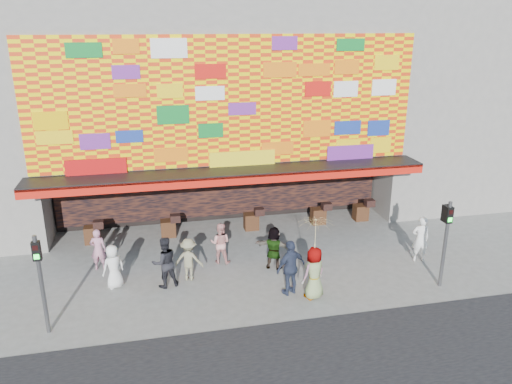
% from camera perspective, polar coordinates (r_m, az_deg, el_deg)
% --- Properties ---
extents(ground, '(90.00, 90.00, 0.00)m').
position_cam_1_polar(ground, '(17.19, -0.66, -10.41)').
color(ground, slate).
rests_on(ground, ground).
extents(shop_building, '(15.20, 9.40, 10.00)m').
position_cam_1_polar(shop_building, '(23.29, -4.88, 10.94)').
color(shop_building, gray).
rests_on(shop_building, ground).
extents(neighbor_right, '(11.00, 8.00, 12.00)m').
position_cam_1_polar(neighbor_right, '(27.89, 23.33, 12.40)').
color(neighbor_right, gray).
rests_on(neighbor_right, ground).
extents(signal_left, '(0.22, 0.20, 3.00)m').
position_cam_1_polar(signal_left, '(15.06, -23.45, -8.57)').
color(signal_left, '#59595B').
rests_on(signal_left, ground).
extents(signal_right, '(0.22, 0.20, 3.00)m').
position_cam_1_polar(signal_right, '(17.38, 20.92, -4.58)').
color(signal_right, '#59595B').
rests_on(signal_right, ground).
extents(ped_a, '(0.88, 0.78, 1.51)m').
position_cam_1_polar(ped_a, '(17.28, -15.98, -8.20)').
color(ped_a, white).
rests_on(ped_a, ground).
extents(ped_b, '(0.60, 0.44, 1.54)m').
position_cam_1_polar(ped_b, '(18.63, -17.59, -6.29)').
color(ped_b, '#BA7891').
rests_on(ped_b, ground).
extents(ped_c, '(1.00, 0.86, 1.77)m').
position_cam_1_polar(ped_c, '(16.90, -10.41, -7.91)').
color(ped_c, black).
rests_on(ped_c, ground).
extents(ped_d, '(1.10, 0.85, 1.50)m').
position_cam_1_polar(ped_d, '(17.26, -7.69, -7.65)').
color(ped_d, gray).
rests_on(ped_d, ground).
extents(ped_e, '(1.19, 0.83, 1.87)m').
position_cam_1_polar(ped_e, '(16.22, 3.99, -8.60)').
color(ped_e, '#2C344D').
rests_on(ped_e, ground).
extents(ped_f, '(1.50, 1.12, 1.58)m').
position_cam_1_polar(ped_f, '(17.86, 2.06, -6.41)').
color(ped_f, gray).
rests_on(ped_f, ground).
extents(ped_g, '(1.00, 0.86, 1.74)m').
position_cam_1_polar(ped_g, '(16.10, 6.65, -9.17)').
color(ped_g, gray).
rests_on(ped_g, ground).
extents(ped_h, '(0.70, 0.53, 1.74)m').
position_cam_1_polar(ped_h, '(19.32, 18.28, -5.11)').
color(ped_h, white).
rests_on(ped_h, ground).
extents(ped_i, '(0.90, 0.81, 1.54)m').
position_cam_1_polar(ped_i, '(18.32, -4.11, -5.84)').
color(ped_i, '#DE948F').
rests_on(ped_i, ground).
extents(parasol, '(1.23, 1.25, 1.99)m').
position_cam_1_polar(parasol, '(15.52, 6.83, -4.76)').
color(parasol, '#FFF3A0').
rests_on(parasol, ground).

